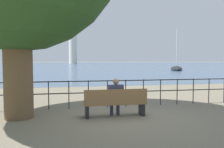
{
  "coord_description": "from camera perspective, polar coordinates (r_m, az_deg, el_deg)",
  "views": [
    {
      "loc": [
        -1.42,
        -6.79,
        1.78
      ],
      "look_at": [
        0.0,
        0.5,
        1.34
      ],
      "focal_mm": 35.0,
      "sensor_mm": 36.0,
      "label": 1
    }
  ],
  "objects": [
    {
      "name": "park_bench",
      "position": [
        7.0,
        0.89,
        -7.62
      ],
      "size": [
        2.0,
        0.45,
        0.9
      ],
      "color": "brown",
      "rests_on": "ground_plane"
    },
    {
      "name": "seated_person_left",
      "position": [
        7.04,
        0.96,
        -5.64
      ],
      "size": [
        0.47,
        0.35,
        1.22
      ],
      "color": "#2D3347",
      "rests_on": "ground_plane"
    },
    {
      "name": "ground_plane",
      "position": [
        7.16,
        0.78,
        -10.98
      ],
      "size": [
        1000.0,
        1000.0,
        0.0
      ],
      "primitive_type": "plane",
      "color": "#7A705B"
    },
    {
      "name": "sailboat_2",
      "position": [
        44.27,
        16.46,
        1.3
      ],
      "size": [
        5.03,
        7.52,
        8.38
      ],
      "rotation": [
        0.0,
        0.0,
        -0.44
      ],
      "color": "black",
      "rests_on": "ground_plane"
    },
    {
      "name": "harbor_water",
      "position": [
        165.14,
        -10.55,
        2.71
      ],
      "size": [
        600.0,
        300.0,
        0.01
      ],
      "color": "#47607A",
      "rests_on": "ground_plane"
    },
    {
      "name": "harbor_lighthouse",
      "position": [
        142.08,
        -10.18,
        7.23
      ],
      "size": [
        5.12,
        5.12,
        24.59
      ],
      "color": "silver",
      "rests_on": "ground_plane"
    },
    {
      "name": "promenade_railing",
      "position": [
        8.42,
        -1.23,
        -4.0
      ],
      "size": [
        13.15,
        0.04,
        1.05
      ],
      "color": "black",
      "rests_on": "ground_plane"
    }
  ]
}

